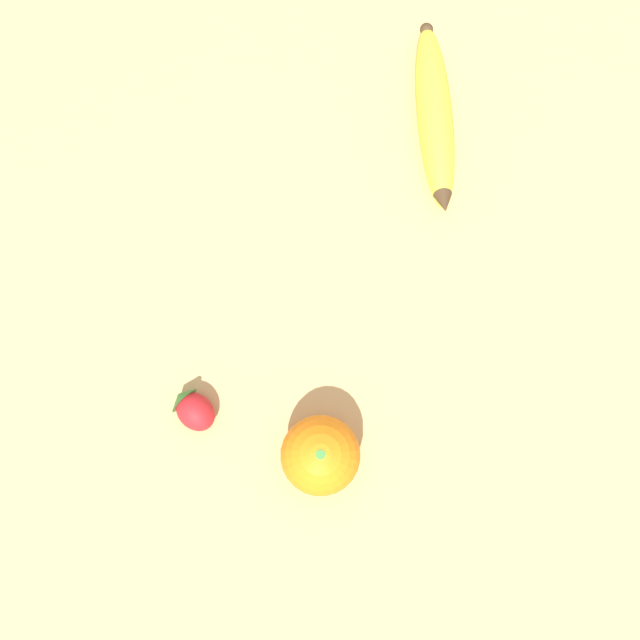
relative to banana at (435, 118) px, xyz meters
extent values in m
plane|color=tan|center=(-0.12, -0.11, -0.02)|extent=(3.00, 3.00, 0.00)
ellipsoid|color=yellow|center=(0.00, 0.00, 0.00)|extent=(0.20, 0.12, 0.03)
cone|color=#47331E|center=(-0.08, -0.04, 0.01)|extent=(0.03, 0.03, 0.03)
sphere|color=#47331E|center=(0.09, 0.04, 0.00)|extent=(0.01, 0.01, 0.01)
sphere|color=orange|center=(-0.36, -0.03, 0.02)|extent=(0.07, 0.07, 0.07)
cylinder|color=#3D8438|center=(-0.36, -0.03, 0.05)|extent=(0.01, 0.01, 0.00)
ellipsoid|color=red|center=(-0.37, 0.10, 0.00)|extent=(0.05, 0.05, 0.03)
cone|color=#3D8438|center=(-0.36, 0.12, 0.00)|extent=(0.03, 0.02, 0.03)
camera|label=1|loc=(-0.37, -0.03, 0.71)|focal=42.00mm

